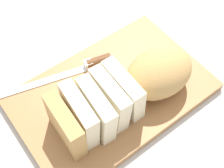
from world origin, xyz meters
TOP-DOWN VIEW (x-y plane):
  - ground_plane at (0.00, 0.00)m, footprint 3.00×3.00m
  - cutting_board at (0.00, 0.00)m, footprint 0.46×0.31m
  - bread_loaf at (-0.01, 0.04)m, footprint 0.34×0.16m
  - bread_knife at (0.01, -0.09)m, footprint 0.28×0.11m
  - crumb_near_knife at (0.03, -0.01)m, footprint 0.01×0.01m
  - crumb_near_loaf at (-0.03, -0.01)m, footprint 0.01×0.01m
  - crumb_stray_left at (-0.04, 0.03)m, footprint 0.01×0.01m
  - crumb_stray_right at (0.03, -0.01)m, footprint 0.01×0.01m

SIDE VIEW (x-z plane):
  - ground_plane at x=0.00m, z-range 0.00..0.00m
  - cutting_board at x=0.00m, z-range 0.00..0.02m
  - crumb_near_knife at x=0.03m, z-range 0.02..0.03m
  - crumb_stray_left at x=-0.04m, z-range 0.02..0.03m
  - crumb_stray_right at x=0.03m, z-range 0.02..0.03m
  - crumb_near_loaf at x=-0.03m, z-range 0.02..0.03m
  - bread_knife at x=0.01m, z-range 0.02..0.05m
  - bread_loaf at x=-0.01m, z-range 0.02..0.13m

